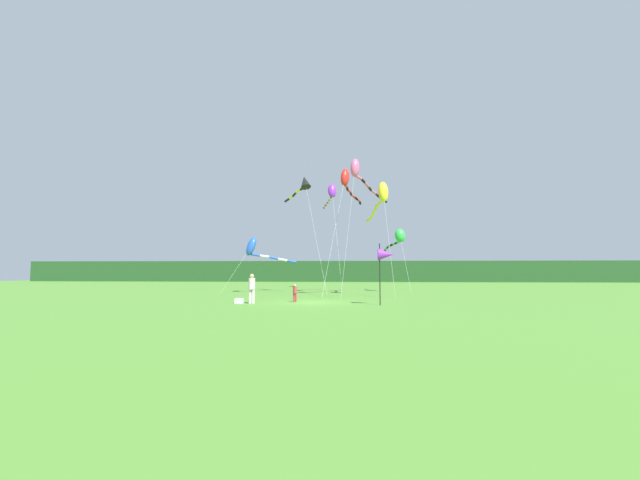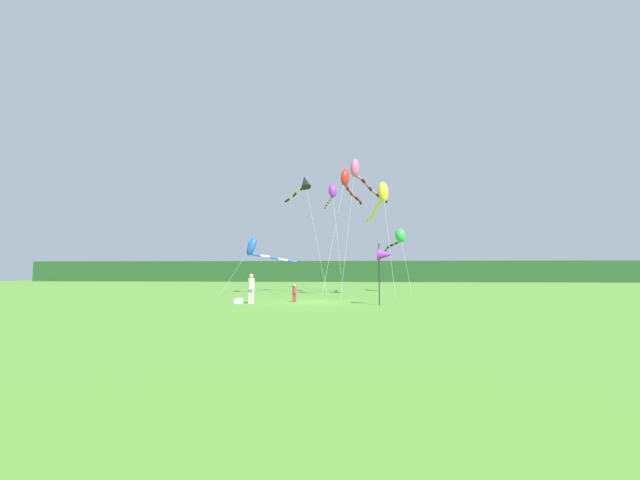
{
  "view_description": "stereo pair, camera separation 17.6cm",
  "coord_description": "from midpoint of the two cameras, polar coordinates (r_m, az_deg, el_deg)",
  "views": [
    {
      "loc": [
        2.36,
        -25.7,
        2.02
      ],
      "look_at": [
        0.0,
        6.0,
        4.31
      ],
      "focal_mm": 23.17,
      "sensor_mm": 36.0,
      "label": 1
    },
    {
      "loc": [
        2.53,
        -25.69,
        2.02
      ],
      "look_at": [
        0.0,
        6.0,
        4.31
      ],
      "focal_mm": 23.17,
      "sensor_mm": 36.0,
      "label": 2
    }
  ],
  "objects": [
    {
      "name": "kite_red",
      "position": [
        35.58,
        3.49,
        8.25
      ],
      "size": [
        3.16,
        8.49,
        10.73
      ],
      "color": "#B2B2B2",
      "rests_on": "ground"
    },
    {
      "name": "cooler_box",
      "position": [
        25.44,
        -11.28,
        -8.25
      ],
      "size": [
        0.49,
        0.39,
        0.31
      ],
      "primitive_type": "cube",
      "color": "silver",
      "rests_on": "ground"
    },
    {
      "name": "kite_green",
      "position": [
        38.27,
        10.72,
        0.43
      ],
      "size": [
        1.81,
        5.75,
        5.86
      ],
      "color": "#B2B2B2",
      "rests_on": "ground"
    },
    {
      "name": "kite_purple",
      "position": [
        43.94,
        1.5,
        6.6
      ],
      "size": [
        2.29,
        7.22,
        11.16
      ],
      "color": "#B2B2B2",
      "rests_on": "ground"
    },
    {
      "name": "person_adult",
      "position": [
        25.19,
        -9.61,
        -6.41
      ],
      "size": [
        0.39,
        0.39,
        1.77
      ],
      "color": "silver",
      "rests_on": "ground"
    },
    {
      "name": "person_child",
      "position": [
        26.19,
        -3.68,
        -7.18
      ],
      "size": [
        0.25,
        0.25,
        1.11
      ],
      "color": "#B23338",
      "rests_on": "ground"
    },
    {
      "name": "kite_rainbow",
      "position": [
        32.32,
        5.37,
        9.0
      ],
      "size": [
        4.0,
        8.19,
        10.44
      ],
      "color": "#B2B2B2",
      "rests_on": "ground"
    },
    {
      "name": "kite_yellow",
      "position": [
        32.94,
        8.36,
        6.09
      ],
      "size": [
        1.8,
        7.08,
        8.93
      ],
      "color": "#B2B2B2",
      "rests_on": "ground"
    },
    {
      "name": "kite_black",
      "position": [
        37.09,
        -2.43,
        7.77
      ],
      "size": [
        4.48,
        6.35,
        10.49
      ],
      "color": "#B2B2B2",
      "rests_on": "ground"
    },
    {
      "name": "banner_flag_pole",
      "position": [
        23.98,
        8.84,
        -2.06
      ],
      "size": [
        0.9,
        0.7,
        3.53
      ],
      "color": "black",
      "rests_on": "ground"
    },
    {
      "name": "distant_treeline",
      "position": [
        70.74,
        2.28,
        -4.34
      ],
      "size": [
        108.0,
        3.63,
        3.5
      ],
      "primitive_type": "cube",
      "color": "#234C23",
      "rests_on": "ground"
    },
    {
      "name": "kite_blue",
      "position": [
        37.04,
        -9.21,
        -1.07
      ],
      "size": [
        6.01,
        3.7,
        5.05
      ],
      "color": "#B2B2B2",
      "rests_on": "ground"
    },
    {
      "name": "ground_plane",
      "position": [
        25.89,
        -1.19,
        -8.6
      ],
      "size": [
        120.0,
        120.0,
        0.0
      ],
      "primitive_type": "plane",
      "color": "#4C842D"
    }
  ]
}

